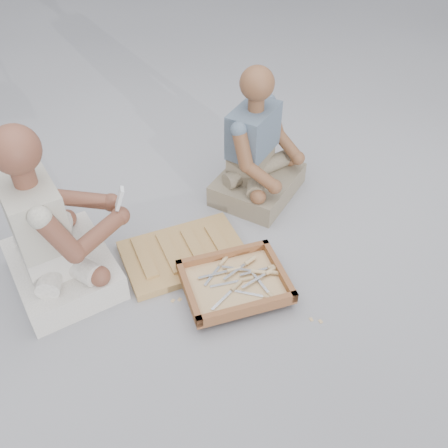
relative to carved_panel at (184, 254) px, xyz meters
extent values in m
plane|color=#A2A2A8|center=(0.19, -0.23, -0.02)|extent=(60.00, 60.00, 0.00)
cube|color=olive|center=(0.00, 0.00, 0.00)|extent=(0.69, 0.52, 0.04)
cube|color=brown|center=(0.20, -0.30, 0.03)|extent=(0.52, 0.43, 0.01)
cube|color=brown|center=(0.19, -0.12, 0.06)|extent=(0.50, 0.07, 0.05)
cube|color=brown|center=(0.21, -0.48, 0.06)|extent=(0.50, 0.07, 0.05)
cube|color=brown|center=(0.43, -0.28, 0.06)|extent=(0.06, 0.40, 0.05)
cube|color=brown|center=(-0.03, -0.32, 0.06)|extent=(0.06, 0.40, 0.05)
cube|color=#D9BC80|center=(0.20, -0.30, 0.04)|extent=(0.46, 0.37, 0.01)
cube|color=silver|center=(0.15, -0.30, 0.05)|extent=(0.15, 0.02, 0.00)
cylinder|color=#AD7D5B|center=(0.26, -0.30, 0.05)|extent=(0.07, 0.02, 0.02)
cube|color=silver|center=(0.30, -0.26, 0.06)|extent=(0.15, 0.07, 0.00)
cylinder|color=#AD7D5B|center=(0.41, -0.30, 0.06)|extent=(0.07, 0.05, 0.02)
cube|color=silver|center=(0.24, -0.38, 0.05)|extent=(0.14, 0.08, 0.00)
cylinder|color=#AD7D5B|center=(0.34, -0.44, 0.05)|extent=(0.07, 0.05, 0.02)
cube|color=silver|center=(0.29, -0.33, 0.06)|extent=(0.14, 0.07, 0.00)
cylinder|color=#AD7D5B|center=(0.39, -0.28, 0.06)|extent=(0.07, 0.05, 0.02)
cube|color=silver|center=(0.21, -0.24, 0.06)|extent=(0.14, 0.09, 0.00)
cylinder|color=#AD7D5B|center=(0.31, -0.19, 0.06)|extent=(0.07, 0.05, 0.02)
cube|color=silver|center=(0.10, -0.23, 0.05)|extent=(0.15, 0.03, 0.00)
cylinder|color=#AD7D5B|center=(0.21, -0.22, 0.05)|extent=(0.07, 0.03, 0.02)
cube|color=silver|center=(0.32, -0.34, 0.06)|extent=(0.05, 0.15, 0.00)
cylinder|color=#AD7D5B|center=(0.35, -0.45, 0.06)|extent=(0.04, 0.07, 0.02)
cube|color=silver|center=(0.23, -0.23, 0.06)|extent=(0.14, 0.08, 0.00)
cylinder|color=#AD7D5B|center=(0.33, -0.27, 0.06)|extent=(0.07, 0.05, 0.02)
cube|color=silver|center=(0.11, -0.40, 0.05)|extent=(0.13, 0.10, 0.00)
cylinder|color=#AD7D5B|center=(0.20, -0.33, 0.05)|extent=(0.07, 0.06, 0.02)
cube|color=silver|center=(0.31, -0.26, 0.06)|extent=(0.15, 0.03, 0.00)
cylinder|color=#AD7D5B|center=(0.42, -0.26, 0.06)|extent=(0.07, 0.03, 0.02)
cube|color=silver|center=(0.10, -0.23, 0.05)|extent=(0.11, 0.12, 0.00)
cylinder|color=#AD7D5B|center=(0.18, -0.15, 0.05)|extent=(0.06, 0.07, 0.02)
cube|color=#D9BC80|center=(0.51, -0.56, -0.02)|extent=(0.02, 0.02, 0.00)
cube|color=#D9BC80|center=(0.32, -0.06, -0.02)|extent=(0.02, 0.02, 0.00)
cube|color=#D9BC80|center=(-0.07, -0.29, -0.02)|extent=(0.02, 0.02, 0.00)
cube|color=#D9BC80|center=(0.49, -0.36, -0.02)|extent=(0.02, 0.02, 0.00)
cube|color=#D9BC80|center=(0.32, -0.40, -0.02)|extent=(0.02, 0.02, 0.00)
cube|color=#D9BC80|center=(-0.11, -0.29, -0.02)|extent=(0.02, 0.02, 0.00)
cube|color=#D9BC80|center=(0.21, -0.10, -0.02)|extent=(0.02, 0.02, 0.00)
cube|color=#D9BC80|center=(-0.12, 0.00, -0.02)|extent=(0.02, 0.02, 0.00)
cube|color=#D9BC80|center=(0.55, -0.58, -0.02)|extent=(0.02, 0.02, 0.00)
cube|color=#D9BC80|center=(0.36, -0.10, -0.02)|extent=(0.02, 0.02, 0.00)
cube|color=silver|center=(-0.61, -0.02, 0.05)|extent=(0.61, 0.69, 0.15)
cube|color=silver|center=(-0.67, -0.04, 0.22)|extent=(0.29, 0.36, 0.18)
cube|color=beige|center=(-0.66, -0.03, 0.46)|extent=(0.32, 0.41, 0.30)
sphere|color=brown|center=(-0.65, -0.03, 0.78)|extent=(0.21, 0.21, 0.21)
sphere|color=brown|center=(-0.33, 0.13, 0.31)|extent=(0.09, 0.09, 0.09)
sphere|color=brown|center=(-0.29, 0.02, 0.31)|extent=(0.09, 0.09, 0.09)
cube|color=#7D735A|center=(0.54, 0.43, 0.05)|extent=(0.66, 0.66, 0.13)
cube|color=#7D735A|center=(0.50, 0.47, 0.19)|extent=(0.33, 0.33, 0.16)
cube|color=slate|center=(0.50, 0.46, 0.41)|extent=(0.36, 0.37, 0.27)
sphere|color=brown|center=(0.51, 0.46, 0.69)|extent=(0.19, 0.19, 0.19)
sphere|color=brown|center=(0.78, 0.43, 0.20)|extent=(0.08, 0.08, 0.08)
sphere|color=brown|center=(0.55, 0.19, 0.20)|extent=(0.08, 0.08, 0.08)
cube|color=silver|center=(-0.28, 0.02, 0.41)|extent=(0.06, 0.05, 0.11)
cube|color=black|center=(-0.28, 0.02, 0.42)|extent=(0.02, 0.04, 0.04)
camera|label=1|loc=(-0.24, -1.87, 1.88)|focal=40.00mm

